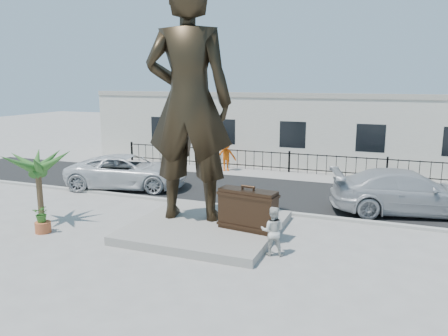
% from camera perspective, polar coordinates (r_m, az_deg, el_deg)
% --- Properties ---
extents(ground, '(100.00, 100.00, 0.00)m').
position_cam_1_polar(ground, '(14.79, -2.85, -10.22)').
color(ground, '#9E9991').
rests_on(ground, ground).
extents(street, '(40.00, 7.00, 0.01)m').
position_cam_1_polar(street, '(21.98, 5.67, -2.98)').
color(street, black).
rests_on(street, ground).
extents(curb, '(40.00, 0.25, 0.12)m').
position_cam_1_polar(curb, '(18.74, 2.78, -5.31)').
color(curb, '#A5A399').
rests_on(curb, ground).
extents(far_sidewalk, '(40.00, 2.50, 0.02)m').
position_cam_1_polar(far_sidewalk, '(25.76, 8.07, -0.89)').
color(far_sidewalk, '#9E9991').
rests_on(far_sidewalk, ground).
extents(plinth, '(5.20, 5.20, 0.30)m').
position_cam_1_polar(plinth, '(16.21, -2.31, -7.67)').
color(plinth, gray).
rests_on(plinth, ground).
extents(fence, '(22.00, 0.10, 1.20)m').
position_cam_1_polar(fence, '(26.41, 8.51, 0.71)').
color(fence, black).
rests_on(fence, ground).
extents(building, '(28.00, 7.00, 4.40)m').
position_cam_1_polar(building, '(30.25, 10.37, 5.06)').
color(building, silver).
rests_on(building, ground).
extents(statue, '(3.56, 2.72, 8.73)m').
position_cam_1_polar(statue, '(16.08, -4.62, 8.59)').
color(statue, black).
rests_on(statue, plinth).
extents(suitcase, '(2.11, 0.93, 1.43)m').
position_cam_1_polar(suitcase, '(15.28, 3.13, -5.46)').
color(suitcase, black).
rests_on(suitcase, plinth).
extents(tourist, '(0.87, 0.73, 1.58)m').
position_cam_1_polar(tourist, '(13.96, 6.37, -8.16)').
color(tourist, silver).
rests_on(tourist, ground).
extents(car_white, '(6.55, 4.19, 1.68)m').
position_cam_1_polar(car_white, '(22.88, -12.47, -0.45)').
color(car_white, silver).
rests_on(car_white, street).
extents(car_silver, '(6.61, 3.98, 1.79)m').
position_cam_1_polar(car_silver, '(19.57, 22.83, -2.92)').
color(car_silver, '#A8A9AC').
rests_on(car_silver, street).
extents(worker, '(1.40, 1.22, 1.88)m').
position_cam_1_polar(worker, '(26.47, 0.28, 1.65)').
color(worker, '#E5570C').
rests_on(worker, far_sidewalk).
extents(palm_tree, '(1.80, 1.80, 3.20)m').
position_cam_1_polar(palm_tree, '(18.54, -22.65, -6.59)').
color(palm_tree, '#28561F').
rests_on(palm_tree, ground).
extents(planter, '(0.56, 0.56, 0.40)m').
position_cam_1_polar(planter, '(17.30, -22.56, -7.15)').
color(planter, '#AF552E').
rests_on(planter, ground).
extents(shrub, '(0.74, 0.70, 0.65)m').
position_cam_1_polar(shrub, '(17.15, -22.69, -5.49)').
color(shrub, '#326822').
rests_on(shrub, planter).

